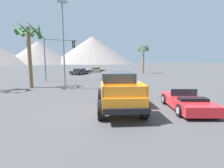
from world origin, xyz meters
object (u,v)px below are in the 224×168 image
object	(u,v)px
street_lamp_post	(63,37)
palm_tree_short	(143,51)
palm_tree_tall	(29,39)
parked_car_dark	(80,71)
red_convertible_car	(187,102)
orange_pickup_truck	(119,89)
parked_car_tan	(96,70)
traffic_light_main	(58,51)

from	to	relation	value
street_lamp_post	palm_tree_short	world-z (taller)	street_lamp_post
street_lamp_post	palm_tree_tall	distance (m)	3.63
parked_car_dark	palm_tree_tall	bearing A→B (deg)	-77.60
red_convertible_car	parked_car_dark	xyz separation A→B (m)	(-0.05, 26.39, 0.17)
orange_pickup_truck	red_convertible_car	distance (m)	3.81
palm_tree_tall	parked_car_dark	bearing A→B (deg)	61.20
orange_pickup_truck	palm_tree_short	world-z (taller)	palm_tree_short
parked_car_tan	street_lamp_post	size ratio (longest dim) A/B	0.54
red_convertible_car	street_lamp_post	world-z (taller)	street_lamp_post
traffic_light_main	palm_tree_tall	bearing A→B (deg)	-122.58
parked_car_tan	palm_tree_tall	distance (m)	23.52
traffic_light_main	parked_car_dark	bearing A→B (deg)	63.23
traffic_light_main	street_lamp_post	xyz separation A→B (m)	(-0.24, -7.09, 0.84)
palm_tree_tall	parked_car_tan	bearing A→B (deg)	56.72
traffic_light_main	palm_tree_tall	xyz separation A→B (m)	(-3.15, -4.92, 0.85)
street_lamp_post	parked_car_tan	bearing A→B (deg)	65.53
street_lamp_post	parked_car_dark	bearing A→B (deg)	73.01
parked_car_dark	orange_pickup_truck	bearing A→B (deg)	-56.39
red_convertible_car	palm_tree_tall	distance (m)	14.92
traffic_light_main	palm_tree_short	xyz separation A→B (m)	(17.50, 7.11, 0.58)
palm_tree_tall	palm_tree_short	distance (m)	23.90
red_convertible_car	street_lamp_post	xyz separation A→B (m)	(-5.18, 9.59, 4.31)
palm_tree_short	parked_car_tan	bearing A→B (deg)	137.32
red_convertible_car	traffic_light_main	world-z (taller)	traffic_light_main
parked_car_tan	street_lamp_post	bearing A→B (deg)	-21.79
orange_pickup_truck	red_convertible_car	world-z (taller)	orange_pickup_truck
orange_pickup_truck	parked_car_tan	world-z (taller)	orange_pickup_truck
orange_pickup_truck	traffic_light_main	size ratio (longest dim) A/B	0.96
parked_car_dark	parked_car_tan	xyz separation A→B (m)	(4.67, 4.73, -0.01)
traffic_light_main	palm_tree_tall	size ratio (longest dim) A/B	0.88
palm_tree_short	street_lamp_post	bearing A→B (deg)	-141.30
parked_car_dark	street_lamp_post	distance (m)	18.04
street_lamp_post	palm_tree_short	size ratio (longest dim) A/B	1.32
street_lamp_post	palm_tree_tall	xyz separation A→B (m)	(-2.91, 2.17, 0.01)
parked_car_dark	parked_car_tan	size ratio (longest dim) A/B	1.10
orange_pickup_truck	red_convertible_car	bearing A→B (deg)	-8.07
parked_car_dark	palm_tree_tall	distance (m)	17.20
red_convertible_car	street_lamp_post	size ratio (longest dim) A/B	0.55
orange_pickup_truck	street_lamp_post	bearing A→B (deg)	121.91
palm_tree_tall	palm_tree_short	size ratio (longest dim) A/B	1.05
red_convertible_car	palm_tree_short	size ratio (longest dim) A/B	0.73
parked_car_tan	palm_tree_short	world-z (taller)	palm_tree_short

